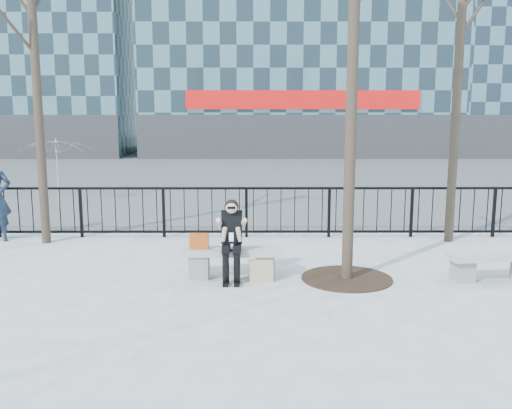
{
  "coord_description": "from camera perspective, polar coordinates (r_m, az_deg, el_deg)",
  "views": [
    {
      "loc": [
        0.36,
        -9.19,
        2.81
      ],
      "look_at": [
        0.4,
        0.8,
        1.1
      ],
      "focal_mm": 40.0,
      "sensor_mm": 36.0,
      "label": 1
    }
  ],
  "objects": [
    {
      "name": "ground",
      "position": [
        9.61,
        -2.39,
        -7.29
      ],
      "size": [
        120.0,
        120.0,
        0.0
      ],
      "primitive_type": "plane",
      "color": "gray",
      "rests_on": "ground"
    },
    {
      "name": "bench_main",
      "position": [
        9.53,
        -2.4,
        -5.56
      ],
      "size": [
        1.65,
        0.46,
        0.49
      ],
      "color": "slate",
      "rests_on": "ground"
    },
    {
      "name": "seated_woman",
      "position": [
        9.28,
        -2.45,
        -3.62
      ],
      "size": [
        0.5,
        0.64,
        1.34
      ],
      "color": "black",
      "rests_on": "ground"
    },
    {
      "name": "bench_second",
      "position": [
        10.14,
        22.68,
        -5.53
      ],
      "size": [
        1.51,
        0.42,
        0.45
      ],
      "rotation": [
        0.0,
        0.0,
        0.12
      ],
      "color": "slate",
      "rests_on": "ground"
    },
    {
      "name": "tree_left",
      "position": [
        12.64,
        -21.55,
        18.41
      ],
      "size": [
        2.8,
        2.8,
        6.5
      ],
      "color": "black",
      "rests_on": "ground"
    },
    {
      "name": "tree_grate",
      "position": [
        9.63,
        9.05,
        -7.3
      ],
      "size": [
        1.5,
        1.5,
        0.02
      ],
      "primitive_type": "cylinder",
      "color": "black",
      "rests_on": "ground"
    },
    {
      "name": "shopping_bag",
      "position": [
        9.33,
        0.52,
        -6.66
      ],
      "size": [
        0.4,
        0.19,
        0.36
      ],
      "primitive_type": "cube",
      "rotation": [
        0.0,
        0.0,
        0.14
      ],
      "color": "beige",
      "rests_on": "ground"
    },
    {
      "name": "street_surface",
      "position": [
        24.35,
        -1.07,
        3.1
      ],
      "size": [
        60.0,
        23.0,
        0.01
      ],
      "primitive_type": "cube",
      "color": "#474747",
      "rests_on": "ground"
    },
    {
      "name": "vendor_umbrella",
      "position": [
        17.48,
        -19.3,
        3.15
      ],
      "size": [
        2.32,
        2.36,
        1.95
      ],
      "primitive_type": "imported",
      "rotation": [
        0.0,
        0.0,
        -0.09
      ],
      "color": "yellow",
      "rests_on": "ground"
    },
    {
      "name": "handbag",
      "position": [
        9.51,
        -5.7,
        -3.67
      ],
      "size": [
        0.31,
        0.16,
        0.25
      ],
      "primitive_type": "cube",
      "rotation": [
        0.0,
        0.0,
        -0.06
      ],
      "color": "#A84414",
      "rests_on": "bench_main"
    },
    {
      "name": "railing",
      "position": [
        12.4,
        -1.89,
        -0.77
      ],
      "size": [
        14.0,
        0.06,
        1.1
      ],
      "color": "black",
      "rests_on": "ground"
    }
  ]
}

